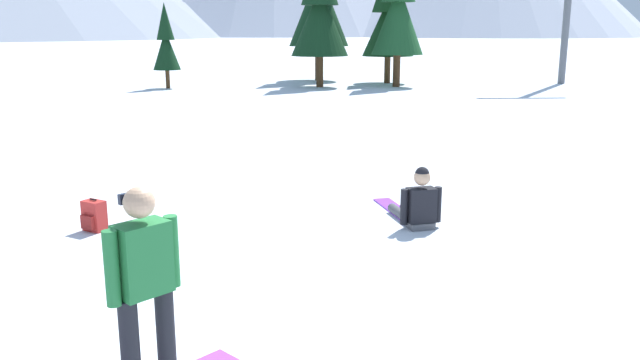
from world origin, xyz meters
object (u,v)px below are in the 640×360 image
at_px(pine_tree_young, 166,42).
at_px(pine_tree_short, 398,6).
at_px(snowboarder_midground, 416,205).
at_px(backpack_red, 94,216).
at_px(pine_tree_slender, 320,9).
at_px(pine_tree_broad, 389,15).
at_px(snowboarder_foreground, 145,288).

distance_m(pine_tree_young, pine_tree_short, 11.21).
height_order(snowboarder_midground, backpack_red, snowboarder_midground).
height_order(snowboarder_midground, pine_tree_slender, pine_tree_slender).
distance_m(pine_tree_young, pine_tree_slender, 7.48).
xyz_separation_m(pine_tree_young, pine_tree_broad, (10.97, 2.45, 1.28)).
relative_size(snowboarder_foreground, snowboarder_midground, 0.93).
bearing_deg(pine_tree_slender, pine_tree_young, -177.47).
bearing_deg(snowboarder_midground, backpack_red, -179.64).
relative_size(pine_tree_slender, pine_tree_broad, 1.08).
height_order(snowboarder_foreground, snowboarder_midground, snowboarder_foreground).
distance_m(snowboarder_midground, backpack_red, 4.66).
height_order(snowboarder_foreground, pine_tree_young, pine_tree_young).
bearing_deg(pine_tree_broad, pine_tree_slender, -149.90).
bearing_deg(snowboarder_foreground, pine_tree_young, 99.41).
xyz_separation_m(snowboarder_foreground, pine_tree_short, (6.62, 27.12, 2.98)).
bearing_deg(backpack_red, pine_tree_slender, 78.85).
relative_size(pine_tree_young, pine_tree_short, 0.56).
bearing_deg(pine_tree_broad, snowboarder_midground, -98.00).
bearing_deg(pine_tree_short, pine_tree_broad, 92.74).
xyz_separation_m(pine_tree_young, pine_tree_short, (11.08, 0.24, 1.69)).
xyz_separation_m(backpack_red, pine_tree_short, (8.27, 22.78, 3.65)).
relative_size(snowboarder_foreground, backpack_red, 3.60).
bearing_deg(pine_tree_broad, backpack_red, -108.10).
distance_m(pine_tree_slender, pine_tree_broad, 4.24).
relative_size(pine_tree_young, pine_tree_slender, 0.58).
height_order(pine_tree_young, pine_tree_short, pine_tree_short).
relative_size(snowboarder_foreground, pine_tree_slender, 0.25).
relative_size(backpack_red, pine_tree_young, 0.12).
height_order(snowboarder_midground, pine_tree_young, pine_tree_young).
relative_size(snowboarder_midground, backpack_red, 3.88).
bearing_deg(pine_tree_young, backpack_red, -82.91).
bearing_deg(pine_tree_slender, pine_tree_broad, 30.10).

